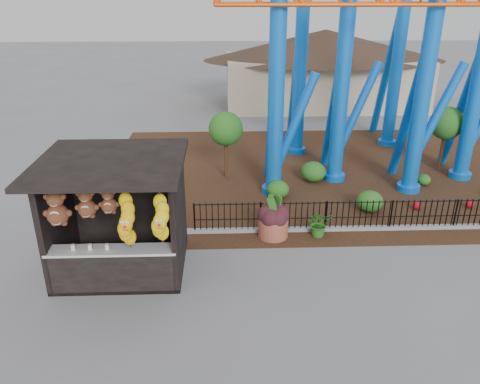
{
  "coord_description": "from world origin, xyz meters",
  "views": [
    {
      "loc": [
        -0.28,
        -9.63,
        6.85
      ],
      "look_at": [
        0.12,
        1.5,
        2.0
      ],
      "focal_mm": 35.0,
      "sensor_mm": 36.0,
      "label": 1
    }
  ],
  "objects_px": {
    "roller_coaster": "(373,1)",
    "terracotta_planter": "(273,228)",
    "potted_plant": "(319,224)",
    "prize_booth": "(117,220)"
  },
  "relations": [
    {
      "from": "potted_plant",
      "to": "terracotta_planter",
      "type": "bearing_deg",
      "value": 176.82
    },
    {
      "from": "roller_coaster",
      "to": "terracotta_planter",
      "type": "distance_m",
      "value": 9.16
    },
    {
      "from": "roller_coaster",
      "to": "potted_plant",
      "type": "relative_size",
      "value": 13.58
    },
    {
      "from": "roller_coaster",
      "to": "prize_booth",
      "type": "bearing_deg",
      "value": -137.94
    },
    {
      "from": "terracotta_planter",
      "to": "potted_plant",
      "type": "distance_m",
      "value": 1.39
    },
    {
      "from": "roller_coaster",
      "to": "potted_plant",
      "type": "xyz_separation_m",
      "value": [
        -2.58,
        -5.53,
        -6.04
      ]
    },
    {
      "from": "prize_booth",
      "to": "roller_coaster",
      "type": "xyz_separation_m",
      "value": [
        8.11,
        7.32,
        4.91
      ]
    },
    {
      "from": "terracotta_planter",
      "to": "potted_plant",
      "type": "relative_size",
      "value": 1.1
    },
    {
      "from": "roller_coaster",
      "to": "potted_plant",
      "type": "distance_m",
      "value": 8.58
    },
    {
      "from": "terracotta_planter",
      "to": "potted_plant",
      "type": "xyz_separation_m",
      "value": [
        1.38,
        0.0,
        0.1
      ]
    }
  ]
}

